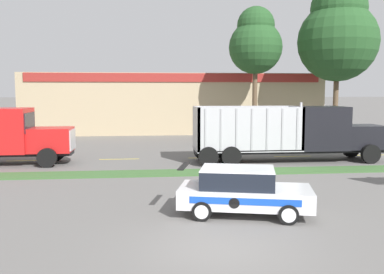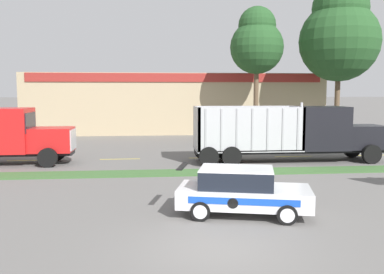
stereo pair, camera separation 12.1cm
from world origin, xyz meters
name	(u,v)px [view 2 (the right image)]	position (x,y,z in m)	size (l,w,h in m)	color
ground_plane	(219,248)	(0.00, 0.00, 0.00)	(600.00, 600.00, 0.00)	slate
grass_verge	(186,173)	(0.00, 10.34, 0.03)	(120.00, 1.69, 0.06)	#3D6633
centre_line_3	(28,160)	(-9.00, 15.19, 0.00)	(2.40, 0.14, 0.01)	yellow
centre_line_4	(120,159)	(-3.60, 15.19, 0.00)	(2.40, 0.14, 0.01)	yellow
centre_line_5	(208,158)	(1.80, 15.19, 0.00)	(2.40, 0.14, 0.01)	yellow
centre_line_6	(293,156)	(7.20, 15.19, 0.00)	(2.40, 0.14, 0.01)	yellow
centre_line_7	(375,155)	(12.60, 15.19, 0.00)	(2.40, 0.14, 0.01)	yellow
dump_truck_mid	(306,133)	(7.31, 13.32, 1.64)	(11.15, 2.70, 3.47)	black
rally_car	(242,191)	(1.24, 2.94, 0.81)	(4.65, 2.87, 1.60)	white
store_building_backdrop	(174,103)	(0.77, 34.88, 2.90)	(28.61, 12.10, 5.80)	tan
tree_behind_left	(339,33)	(14.33, 24.86, 8.97)	(6.76, 6.76, 13.37)	brown
tree_behind_right	(257,42)	(7.26, 25.17, 8.21)	(4.50, 4.50, 11.17)	brown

